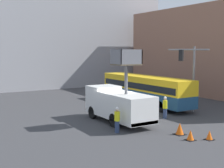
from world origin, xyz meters
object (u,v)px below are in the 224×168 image
road_worker_directing (165,107)px  traffic_light_pole (189,68)px  utility_truck (118,103)px  traffic_cone_mid_road (209,135)px  traffic_cone_far_side (180,129)px  city_bus (145,88)px  road_worker_near_truck (117,120)px  traffic_cone_near_truck (190,135)px

road_worker_directing → traffic_light_pole: bearing=26.8°
road_worker_directing → utility_truck: bearing=-167.6°
traffic_cone_mid_road → traffic_cone_far_side: (-0.74, 1.88, 0.10)m
road_worker_directing → traffic_cone_mid_road: bearing=-81.3°
road_worker_directing → traffic_cone_mid_road: size_ratio=3.07×
city_bus → road_worker_directing: bearing=158.9°
traffic_light_pole → road_worker_near_truck: bearing=-167.6°
utility_truck → traffic_cone_far_side: utility_truck is taller
traffic_light_pole → traffic_cone_near_truck: 8.85m
road_worker_near_truck → traffic_cone_near_truck: bearing=173.9°
traffic_light_pole → road_worker_near_truck: (-8.53, -1.88, -3.16)m
traffic_light_pole → traffic_cone_far_side: size_ratio=7.49×
city_bus → traffic_cone_far_side: bearing=156.0°
traffic_light_pole → traffic_cone_near_truck: (-5.55, -5.79, -3.74)m
city_bus → traffic_cone_near_truck: size_ratio=18.73×
road_worker_near_truck → road_worker_directing: (5.73, 1.73, 0.03)m
traffic_light_pole → traffic_cone_near_truck: traffic_light_pole is taller
road_worker_near_truck → road_worker_directing: size_ratio=0.97×
road_worker_directing → traffic_cone_mid_road: road_worker_directing is taller
road_worker_directing → traffic_cone_far_side: size_ratio=2.32×
road_worker_directing → traffic_cone_mid_road: (-1.65, -6.18, -0.64)m
utility_truck → traffic_light_pole: (6.86, -0.65, 2.53)m
utility_truck → road_worker_near_truck: (-1.67, -2.54, -0.63)m
city_bus → traffic_cone_mid_road: bearing=162.5°
road_worker_near_truck → road_worker_directing: road_worker_directing is taller
traffic_light_pole → road_worker_directing: size_ratio=3.23×
traffic_cone_near_truck → traffic_cone_mid_road: bearing=-26.5°
utility_truck → traffic_cone_far_side: bearing=-71.9°
traffic_light_pole → traffic_cone_mid_road: size_ratio=9.93×
traffic_cone_near_truck → traffic_cone_far_side: traffic_cone_far_side is taller
traffic_cone_mid_road → utility_truck: bearing=109.0°
utility_truck → traffic_cone_near_truck: (1.31, -6.44, -1.21)m
traffic_light_pole → traffic_cone_far_side: (-5.19, -4.45, -3.68)m
city_bus → road_worker_directing: city_bus is taller
utility_truck → traffic_cone_far_side: (1.67, -5.10, -1.14)m
traffic_light_pole → road_worker_directing: 4.20m
utility_truck → traffic_cone_mid_road: (2.41, -6.99, -1.24)m
city_bus → traffic_cone_mid_road: city_bus is taller
traffic_cone_near_truck → city_bus: bearing=65.9°
city_bus → traffic_light_pole: bearing=-175.7°
utility_truck → traffic_cone_mid_road: 7.49m
road_worker_near_truck → traffic_cone_near_truck: size_ratio=2.70×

